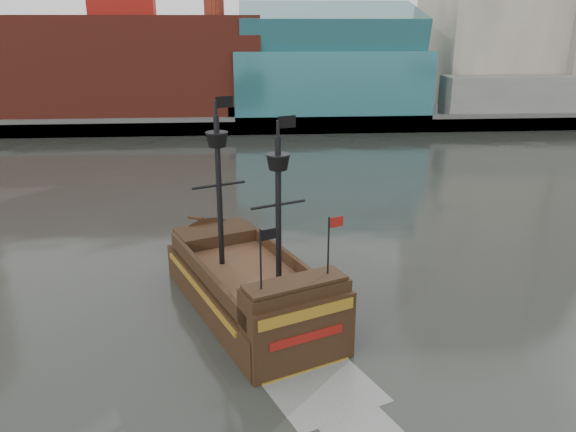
{
  "coord_description": "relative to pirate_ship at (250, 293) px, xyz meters",
  "views": [
    {
      "loc": [
        -3.46,
        -21.62,
        16.18
      ],
      "look_at": [
        -0.81,
        13.25,
        4.0
      ],
      "focal_mm": 35.0,
      "sensor_mm": 36.0,
      "label": 1
    }
  ],
  "objects": [
    {
      "name": "pirate_ship",
      "position": [
        0.0,
        0.0,
        0.0
      ],
      "size": [
        11.73,
        18.3,
        13.22
      ],
      "rotation": [
        0.0,
        0.0,
        0.4
      ],
      "color": "black",
      "rests_on": "ground"
    },
    {
      "name": "ground",
      "position": [
        3.43,
        -7.81,
        -1.2
      ],
      "size": [
        400.0,
        400.0,
        0.0
      ],
      "primitive_type": "plane",
      "color": "#242621",
      "rests_on": "ground"
    },
    {
      "name": "promenade_far",
      "position": [
        3.43,
        84.19,
        -0.2
      ],
      "size": [
        220.0,
        60.0,
        2.0
      ],
      "primitive_type": "cube",
      "color": "slate",
      "rests_on": "ground"
    },
    {
      "name": "seawall",
      "position": [
        3.43,
        54.69,
        0.1
      ],
      "size": [
        220.0,
        1.0,
        2.6
      ],
      "primitive_type": "cube",
      "color": "#4C4C49",
      "rests_on": "ground"
    }
  ]
}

